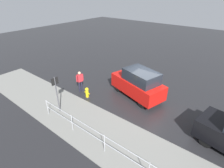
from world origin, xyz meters
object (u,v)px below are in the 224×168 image
(moving_hatchback, at_px, (138,83))
(fire_hydrant, at_px, (87,93))
(sign_post, at_px, (56,90))
(pedestrian, at_px, (80,80))

(moving_hatchback, height_order, fire_hydrant, moving_hatchback)
(moving_hatchback, distance_m, sign_post, 5.46)
(fire_hydrant, distance_m, pedestrian, 1.19)
(fire_hydrant, bearing_deg, pedestrian, -17.80)
(pedestrian, height_order, sign_post, sign_post)
(moving_hatchback, distance_m, fire_hydrant, 3.65)
(fire_hydrant, relative_size, pedestrian, 0.50)
(moving_hatchback, relative_size, pedestrian, 2.60)
(fire_hydrant, bearing_deg, sign_post, 84.81)
(fire_hydrant, height_order, sign_post, sign_post)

